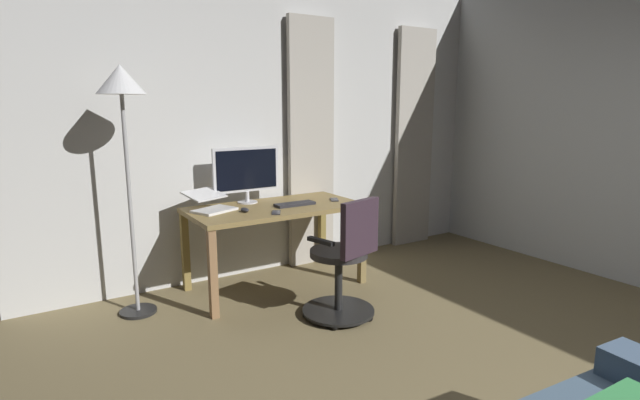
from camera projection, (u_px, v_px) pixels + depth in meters
back_room_partition at (280, 123)px, 4.73m from camera, size 4.87×0.10×2.86m
curtain_left_panel at (414, 139)px, 5.56m from camera, size 0.52×0.06×2.43m
curtain_right_panel at (311, 145)px, 4.83m from camera, size 0.50×0.06×2.43m
desk at (275, 216)px, 4.27m from camera, size 1.49×0.76×0.74m
office_chair at (345, 263)px, 3.66m from camera, size 0.56×0.56×0.94m
computer_monitor at (246, 171)px, 4.33m from camera, size 0.62×0.18×0.50m
computer_keyboard at (295, 204)px, 4.27m from camera, size 0.36×0.12×0.02m
laptop at (211, 204)px, 4.05m from camera, size 0.43×0.44×0.17m
computer_mouse at (245, 210)px, 4.01m from camera, size 0.06×0.10×0.04m
cell_phone_face_up at (334, 200)px, 4.50m from camera, size 0.13×0.16×0.01m
cell_phone_by_monitor at (276, 213)px, 3.97m from camera, size 0.13×0.16×0.01m
floor_lamp at (122, 103)px, 3.51m from camera, size 0.35×0.35×1.89m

